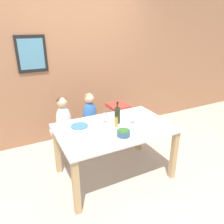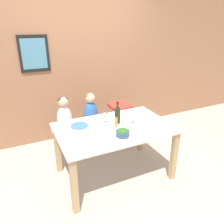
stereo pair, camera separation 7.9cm
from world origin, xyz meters
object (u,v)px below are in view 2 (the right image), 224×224
(chair_far_left, at_px, (66,136))
(wine_glass_near, at_px, (133,117))
(person_child_center, at_px, (91,110))
(dinner_plate_back_right, at_px, (133,115))
(chair_far_center, at_px, (92,130))
(salad_bowl_large, at_px, (123,133))
(wine_glass_far, at_px, (105,116))
(chair_right_highchair, at_px, (120,114))
(dinner_plate_back_left, at_px, (79,126))
(person_child_left, at_px, (64,114))
(paper_towel_roll, at_px, (99,127))
(dinner_plate_front_left, at_px, (90,143))
(wine_bottle, at_px, (117,115))

(chair_far_left, bearing_deg, wine_glass_near, -45.39)
(person_child_center, xyz_separation_m, wine_glass_near, (0.32, -0.75, 0.11))
(dinner_plate_back_right, bearing_deg, wine_glass_near, -120.54)
(chair_far_center, height_order, salad_bowl_large, salad_bowl_large)
(wine_glass_far, bearing_deg, chair_far_left, 126.55)
(chair_far_center, relative_size, salad_bowl_large, 2.77)
(chair_right_highchair, xyz_separation_m, dinner_plate_back_left, (-0.85, -0.50, 0.18))
(chair_far_center, relative_size, dinner_plate_back_left, 2.00)
(chair_far_left, distance_m, wine_glass_near, 1.15)
(chair_right_highchair, relative_size, person_child_left, 1.33)
(dinner_plate_back_left, relative_size, dinner_plate_back_right, 1.00)
(paper_towel_roll, relative_size, salad_bowl_large, 1.39)
(person_child_center, bearing_deg, dinner_plate_front_left, -110.68)
(wine_glass_near, bearing_deg, chair_far_left, 134.61)
(person_child_center, xyz_separation_m, dinner_plate_front_left, (-0.37, -0.98, 0.01))
(chair_far_center, distance_m, person_child_center, 0.36)
(chair_far_center, height_order, wine_glass_near, wine_glass_near)
(dinner_plate_back_right, bearing_deg, paper_towel_roll, -152.80)
(chair_far_center, bearing_deg, chair_right_highchair, 0.00)
(dinner_plate_back_left, bearing_deg, person_child_left, 98.89)
(paper_towel_roll, xyz_separation_m, dinner_plate_back_left, (-0.14, 0.34, -0.11))
(person_child_left, bearing_deg, chair_far_center, -0.14)
(wine_glass_far, relative_size, salad_bowl_large, 0.93)
(chair_far_left, xyz_separation_m, salad_bowl_large, (0.46, -0.97, 0.41))
(dinner_plate_front_left, bearing_deg, chair_far_center, 69.30)
(salad_bowl_large, bearing_deg, dinner_plate_back_left, 128.78)
(dinner_plate_back_left, bearing_deg, salad_bowl_large, -51.22)
(person_child_left, relative_size, dinner_plate_front_left, 2.47)
(dinner_plate_front_left, distance_m, dinner_plate_back_left, 0.48)
(wine_bottle, xyz_separation_m, wine_glass_near, (0.17, -0.12, -0.01))
(person_child_center, xyz_separation_m, wine_glass_far, (-0.00, -0.56, 0.11))
(chair_far_center, distance_m, dinner_plate_back_left, 0.70)
(chair_far_left, distance_m, chair_right_highchair, 0.94)
(dinner_plate_back_left, bearing_deg, chair_right_highchair, 30.34)
(salad_bowl_large, xyz_separation_m, dinner_plate_back_left, (-0.38, 0.48, -0.04))
(chair_far_center, xyz_separation_m, chair_right_highchair, (0.51, 0.00, 0.19))
(person_child_center, bearing_deg, salad_bowl_large, -87.29)
(dinner_plate_back_right, bearing_deg, dinner_plate_front_left, -149.87)
(chair_right_highchair, bearing_deg, chair_far_center, 180.00)
(paper_towel_roll, relative_size, dinner_plate_back_left, 1.00)
(person_child_left, distance_m, wine_glass_near, 1.05)
(wine_glass_far, bearing_deg, wine_glass_near, -30.12)
(wine_glass_near, height_order, dinner_plate_front_left, wine_glass_near)
(person_child_center, xyz_separation_m, dinner_plate_back_right, (0.47, -0.49, 0.01))
(salad_bowl_large, bearing_deg, wine_glass_far, 96.40)
(chair_far_left, relative_size, wine_bottle, 1.50)
(chair_right_highchair, bearing_deg, wine_glass_far, -132.35)
(chair_far_center, relative_size, chair_right_highchair, 0.61)
(chair_far_center, xyz_separation_m, person_child_left, (-0.41, 0.00, 0.36))
(chair_far_left, distance_m, salad_bowl_large, 1.15)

